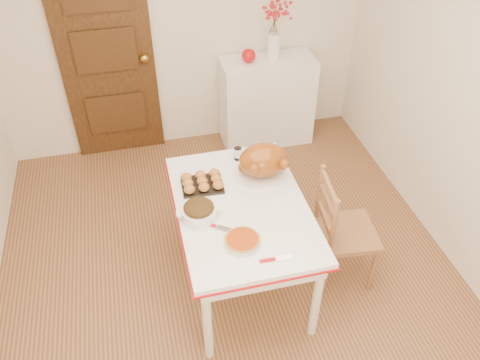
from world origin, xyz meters
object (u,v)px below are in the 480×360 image
object	(u,v)px
pumpkin_pie	(242,240)
sideboard	(267,101)
kitchen_table	(242,244)
turkey_platter	(263,162)
chair_oak	(347,230)

from	to	relation	value
pumpkin_pie	sideboard	bearing A→B (deg)	69.57
kitchen_table	turkey_platter	world-z (taller)	turkey_platter
kitchen_table	chair_oak	xyz separation A→B (m)	(0.75, -0.12, 0.09)
turkey_platter	pumpkin_pie	world-z (taller)	turkey_platter
chair_oak	turkey_platter	xyz separation A→B (m)	(-0.53, 0.39, 0.43)
turkey_platter	chair_oak	bearing A→B (deg)	-33.10
chair_oak	sideboard	bearing A→B (deg)	7.59
sideboard	turkey_platter	bearing A→B (deg)	-107.82
turkey_platter	pumpkin_pie	size ratio (longest dim) A/B	1.75
pumpkin_pie	turkey_platter	bearing A→B (deg)	63.39
sideboard	chair_oak	xyz separation A→B (m)	(0.05, -1.90, 0.02)
chair_oak	pumpkin_pie	distance (m)	0.92
kitchen_table	chair_oak	distance (m)	0.77
sideboard	pumpkin_pie	xyz separation A→B (m)	(-0.78, -2.11, 0.34)
turkey_platter	sideboard	bearing A→B (deg)	75.52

